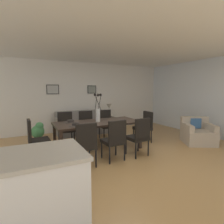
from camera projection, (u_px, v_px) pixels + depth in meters
ground_plane at (120, 158)px, 4.15m from camera, size 9.00×9.00×0.00m
back_wall_panel at (79, 97)px, 6.86m from camera, size 9.00×0.10×2.60m
side_window_wall at (209, 98)px, 5.98m from camera, size 0.10×6.30×2.60m
ceiling_panel at (112, 44)px, 4.17m from camera, size 9.00×7.20×0.08m
dining_table at (98, 124)px, 4.66m from camera, size 2.20×0.99×0.74m
dining_chair_near_left at (85, 143)px, 3.58m from camera, size 0.45×0.45×0.92m
dining_chair_near_right at (66, 126)px, 5.20m from camera, size 0.47×0.47×0.92m
dining_chair_far_left at (115, 138)px, 3.92m from camera, size 0.46×0.46×0.92m
dining_chair_far_right at (87, 125)px, 5.47m from camera, size 0.46×0.46×0.92m
dining_chair_mid_left at (139, 135)px, 4.21m from camera, size 0.47×0.47×0.92m
dining_chair_mid_right at (106, 123)px, 5.75m from camera, size 0.45×0.45×0.92m
dining_chair_head_west at (35, 138)px, 3.98m from camera, size 0.45×0.45×0.92m
dining_chair_head_east at (145, 125)px, 5.37m from camera, size 0.46×0.46×0.92m
centerpiece_vase at (98, 111)px, 4.62m from camera, size 0.21×0.23×0.73m
placemat_near_left at (75, 125)px, 4.16m from camera, size 0.32×0.32×0.01m
bowl_near_left at (75, 124)px, 4.15m from camera, size 0.17×0.17×0.07m
placemat_near_right at (71, 122)px, 4.55m from camera, size 0.32×0.32×0.01m
bowl_near_right at (71, 121)px, 4.55m from camera, size 0.17×0.17×0.07m
sofa at (82, 126)px, 6.47m from camera, size 1.76×0.84×0.80m
side_table at (109, 123)px, 6.98m from camera, size 0.36×0.36×0.52m
table_lamp at (109, 107)px, 6.90m from camera, size 0.22×0.22×0.51m
armchair at (198, 134)px, 5.26m from camera, size 1.09×1.09×0.75m
kitchen_island at (17, 199)px, 1.81m from camera, size 1.37×0.77×0.92m
framed_picture_left at (53, 89)px, 6.33m from camera, size 0.43×0.03×0.34m
framed_picture_center at (92, 89)px, 7.00m from camera, size 0.35×0.03×0.31m
potted_plant at (38, 133)px, 5.02m from camera, size 0.36×0.36×0.67m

